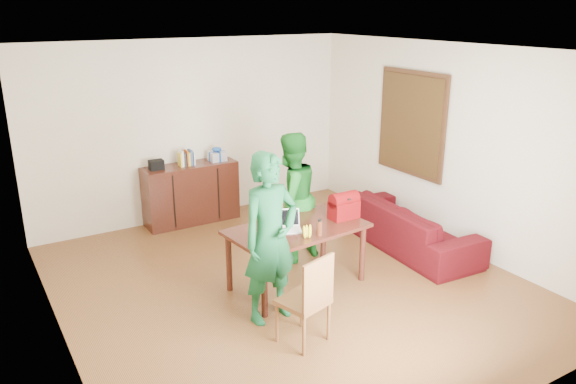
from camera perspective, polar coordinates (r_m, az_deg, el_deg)
room at (r=6.35m, az=-0.40°, el=1.68°), size 5.20×5.70×2.90m
table at (r=6.45m, az=0.93°, el=-4.33°), size 1.64×1.02×0.73m
chair at (r=5.56m, az=1.65°, el=-12.53°), size 0.52×0.51×0.94m
person_near at (r=5.69m, az=-1.81°, el=-4.72°), size 0.71×0.51×1.80m
person_far at (r=7.07m, az=0.24°, el=-0.57°), size 0.90×0.76×1.67m
laptop at (r=6.29m, az=-0.03°, el=-3.61°), size 0.36×0.31×0.21m
bananas at (r=6.12m, az=1.96°, el=-4.40°), size 0.17×0.14×0.06m
bottle at (r=6.16m, az=3.22°, el=-3.62°), size 0.07×0.07×0.19m
red_bag at (r=6.67m, az=5.70°, el=-1.63°), size 0.35×0.20×0.25m
sofa at (r=7.76m, az=12.19°, el=-3.36°), size 0.97×2.18×0.62m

